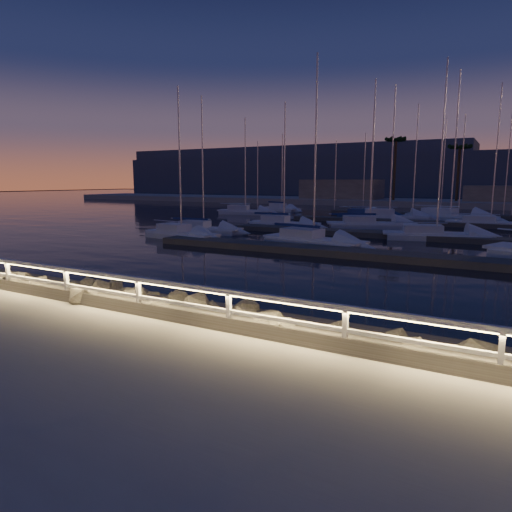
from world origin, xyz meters
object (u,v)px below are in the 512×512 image
object	(u,v)px
guard_rail	(111,283)
sailboat_l	(488,223)
sailboat_a	(180,233)
sailboat_j	(387,216)
sailboat_b	(311,240)
sailboat_f	(202,229)
sailboat_g	(368,224)
sailboat_c	(433,234)
sailboat_k	(448,216)
sailboat_e	(282,223)
sailboat_m	(281,208)
sailboat_i	(244,211)

from	to	relation	value
guard_rail	sailboat_l	bearing A→B (deg)	77.92
sailboat_a	sailboat_j	world-z (taller)	sailboat_j
sailboat_b	sailboat_f	distance (m)	11.01
sailboat_a	sailboat_g	bearing A→B (deg)	63.77
sailboat_c	sailboat_f	bearing A→B (deg)	-179.51
sailboat_f	sailboat_j	size ratio (longest dim) A/B	0.77
guard_rail	sailboat_k	xyz separation A→B (m)	(4.07, 44.88, -0.90)
sailboat_k	sailboat_g	bearing A→B (deg)	-97.48
sailboat_c	sailboat_j	xyz separation A→B (m)	(-6.85, 14.78, 0.05)
sailboat_c	sailboat_e	size ratio (longest dim) A/B	1.14
sailboat_j	sailboat_m	xyz separation A→B (m)	(-17.05, 8.58, -0.06)
sailboat_a	sailboat_c	bearing A→B (deg)	35.99
sailboat_b	sailboat_k	size ratio (longest dim) A/B	0.77
sailboat_a	sailboat_g	size ratio (longest dim) A/B	0.84
sailboat_f	sailboat_m	xyz separation A→B (m)	(-6.48, 28.21, 0.02)
sailboat_a	sailboat_m	bearing A→B (deg)	111.44
sailboat_b	sailboat_i	xyz separation A→B (m)	(-18.63, 22.67, 0.02)
sailboat_f	sailboat_l	size ratio (longest dim) A/B	0.85
guard_rail	sailboat_f	xyz separation A→B (m)	(-12.22, 21.43, -0.98)
sailboat_j	sailboat_l	xyz separation A→B (m)	(9.94, -2.39, -0.07)
sailboat_e	sailboat_c	bearing A→B (deg)	-13.53
sailboat_a	sailboat_c	xyz separation A→B (m)	(16.73, 8.60, -0.00)
sailboat_i	sailboat_m	size ratio (longest dim) A/B	1.12
sailboat_a	sailboat_f	distance (m)	3.80
sailboat_a	guard_rail	bearing A→B (deg)	-48.07
sailboat_c	sailboat_a	bearing A→B (deg)	-167.90
sailboat_j	sailboat_m	bearing A→B (deg)	135.05
guard_rail	sailboat_l	distance (m)	39.56
sailboat_k	guard_rail	bearing A→B (deg)	-79.44
sailboat_i	sailboat_k	distance (m)	24.41
sailboat_g	sailboat_l	distance (m)	11.60
sailboat_e	sailboat_i	world-z (taller)	sailboat_i
sailboat_f	sailboat_c	bearing A→B (deg)	8.52
sailboat_g	sailboat_k	size ratio (longest dim) A/B	0.83
guard_rail	sailboat_b	distance (m)	19.05
sailboat_e	sailboat_g	size ratio (longest dim) A/B	0.86
sailboat_c	sailboat_k	bearing A→B (deg)	78.36
sailboat_b	sailboat_f	xyz separation A→B (m)	(-10.73, 2.47, -0.03)
sailboat_i	sailboat_l	bearing A→B (deg)	-20.03
sailboat_f	sailboat_i	bearing A→B (deg)	104.30
sailboat_l	sailboat_m	xyz separation A→B (m)	(-26.99, 10.98, 0.01)
sailboat_k	sailboat_l	size ratio (longest dim) A/B	1.22
sailboat_a	sailboat_e	xyz separation A→B (m)	(3.19, 10.99, 0.01)
sailboat_b	guard_rail	bearing A→B (deg)	-74.13
sailboat_a	sailboat_j	xyz separation A→B (m)	(9.89, 23.37, 0.05)
sailboat_b	sailboat_m	distance (m)	35.18
sailboat_a	sailboat_i	size ratio (longest dim) A/B	0.91
sailboat_c	sailboat_l	size ratio (longest dim) A/B	0.99
sailboat_f	sailboat_m	world-z (taller)	sailboat_f
sailboat_g	sailboat_j	distance (m)	8.85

